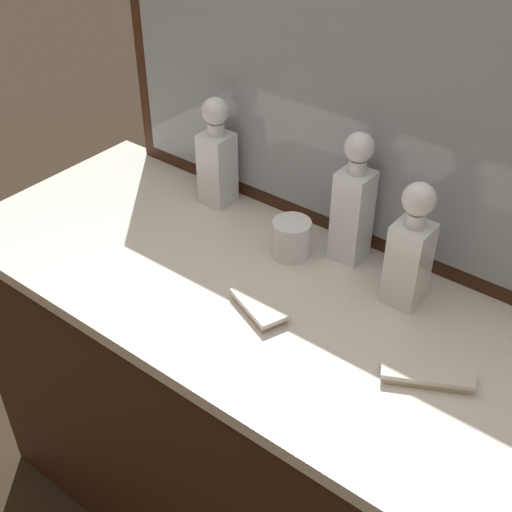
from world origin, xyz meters
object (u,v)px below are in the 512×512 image
Objects in this scene: crystal_decanter_rear at (217,162)px; crystal_tumbler_right at (291,240)px; silver_brush_far_right at (427,375)px; crystal_decanter_front at (353,210)px; crystal_decanter_right at (409,256)px; silver_brush_left at (259,306)px.

crystal_decanter_rear reaches higher than crystal_tumbler_right.
crystal_decanter_rear is 0.74m from silver_brush_far_right.
crystal_decanter_front is 3.49× the size of crystal_tumbler_right.
silver_brush_left is at bearing -134.58° from crystal_decanter_right.
crystal_decanter_rear reaches higher than silver_brush_left.
silver_brush_far_right is 1.16× the size of silver_brush_left.
silver_brush_far_right is at bearing -21.29° from crystal_tumbler_right.
crystal_decanter_front reaches higher than silver_brush_left.
crystal_tumbler_right is (0.28, -0.07, -0.07)m from crystal_decanter_rear.
crystal_decanter_right is 1.61× the size of silver_brush_far_right.
crystal_decanter_right is at bearing 128.79° from silver_brush_far_right.
silver_brush_far_right and silver_brush_left have the same top height.
silver_brush_left is (-0.21, -0.21, -0.10)m from crystal_decanter_right.
crystal_decanter_right is 0.91× the size of crystal_decanter_front.
crystal_decanter_front reaches higher than crystal_decanter_rear.
crystal_tumbler_right is at bearing -14.62° from crystal_decanter_rear.
crystal_tumbler_right is at bearing -144.89° from crystal_decanter_front.
crystal_decanter_rear is (-0.55, 0.06, 0.00)m from crystal_decanter_right.
crystal_decanter_rear is at bearing 161.32° from silver_brush_far_right.
crystal_decanter_right is 0.25m from silver_brush_far_right.
silver_brush_left is (0.06, -0.20, -0.03)m from crystal_tumbler_right.
crystal_decanter_right is 0.99× the size of crystal_decanter_rear.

